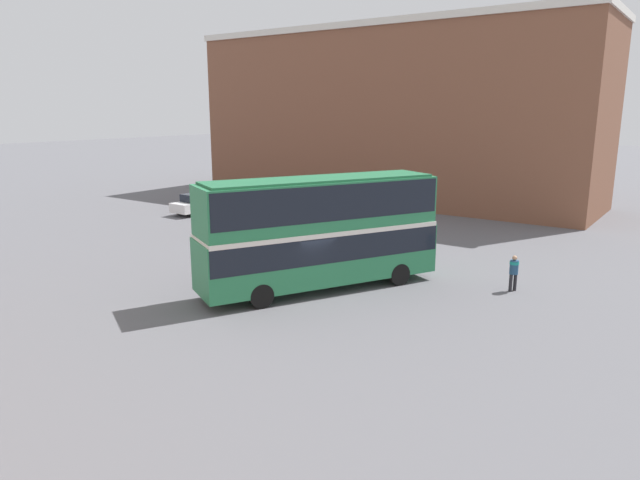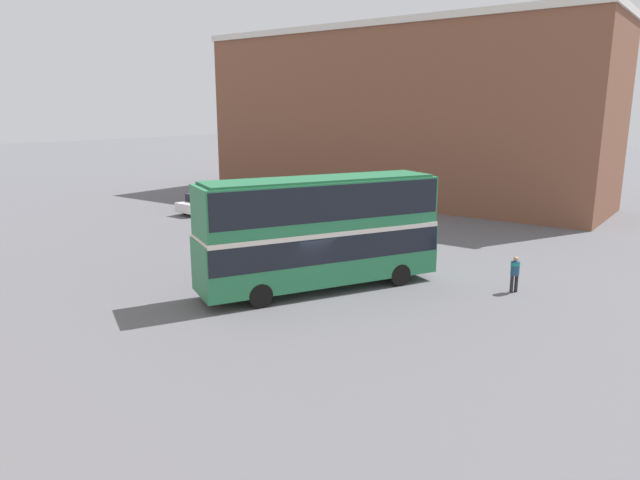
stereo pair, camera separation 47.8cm
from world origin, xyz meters
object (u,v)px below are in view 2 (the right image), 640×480
object	(u,v)px
parked_car_kerb_near	(207,203)
pedestrian_foreground	(515,270)
double_decker_bus	(320,227)
parked_car_kerb_far	(250,226)

from	to	relation	value
parked_car_kerb_near	pedestrian_foreground	bearing A→B (deg)	-99.69
double_decker_bus	parked_car_kerb_near	xyz separation A→B (m)	(9.96, 17.94, -1.99)
parked_car_kerb_far	pedestrian_foreground	bearing A→B (deg)	-85.02
double_decker_bus	parked_car_kerb_far	bearing A→B (deg)	87.13
pedestrian_foreground	parked_car_kerb_near	bearing A→B (deg)	-159.76
double_decker_bus	pedestrian_foreground	distance (m)	8.48
double_decker_bus	parked_car_kerb_far	world-z (taller)	double_decker_bus
pedestrian_foreground	parked_car_kerb_far	distance (m)	16.14
parked_car_kerb_near	parked_car_kerb_far	size ratio (longest dim) A/B	1.00
parked_car_kerb_near	double_decker_bus	bearing A→B (deg)	-116.41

